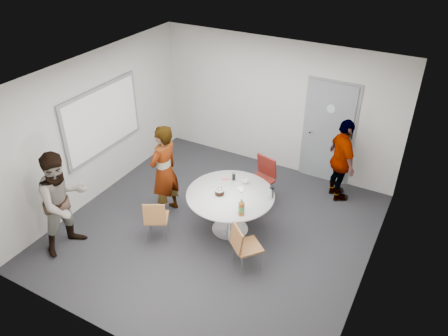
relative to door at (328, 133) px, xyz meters
The scene contains 15 objects.
floor 2.90m from the door, 113.90° to the right, with size 5.00×5.00×0.00m, color #242428.
ceiling 3.19m from the door, 113.90° to the right, with size 5.00×5.00×0.00m, color silver.
wall_back 1.15m from the door, behind, with size 5.00×5.00×0.00m, color beige.
wall_left 4.38m from the door, 145.41° to the right, with size 5.00×5.00×0.00m, color beige.
wall_right 2.87m from the door, 60.57° to the right, with size 5.00×5.00×0.00m, color beige.
wall_front 5.11m from the door, 102.45° to the right, with size 5.00×5.00×0.00m, color beige.
door is the anchor object (origin of this frame).
whiteboard 4.25m from the door, 147.34° to the right, with size 0.04×1.90×1.25m.
table 2.54m from the door, 110.03° to the right, with size 1.45×1.45×1.05m.
chair_near_left 3.69m from the door, 119.99° to the right, with size 0.52×0.53×0.78m.
chair_near_right 3.14m from the door, 95.31° to the right, with size 0.56×0.56×0.81m.
chair_far 1.58m from the door, 120.76° to the right, with size 0.53×0.56×0.90m.
person_main 3.25m from the door, 131.10° to the right, with size 0.63×0.41×1.73m, color #A5C6EA.
person_left 4.94m from the door, 127.07° to the right, with size 0.85×0.66×1.74m, color white.
person_right 0.73m from the door, 50.02° to the right, with size 0.95×0.40×1.62m, color black.
Camera 1 is at (2.93, -5.05, 4.90)m, focal length 35.00 mm.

